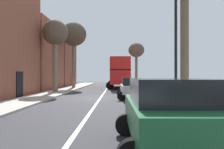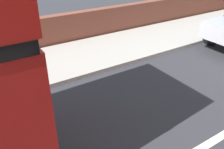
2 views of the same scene
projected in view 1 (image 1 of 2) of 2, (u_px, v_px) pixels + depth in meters
name	position (u px, v px, depth m)	size (l,w,h in m)	color
ground_plane	(100.00, 98.00, 16.55)	(84.00, 84.00, 0.00)	#333338
road_centre_line	(100.00, 98.00, 16.55)	(0.16, 54.00, 0.01)	silver
sidewalk_left	(39.00, 97.00, 16.65)	(2.60, 60.00, 0.12)	#B2ADA3
sidewalk_right	(162.00, 97.00, 16.44)	(2.60, 60.00, 0.12)	#B2ADA3
boundary_wall_right	(182.00, 91.00, 16.41)	(0.36, 54.00, 1.14)	brown
double_decker_bus	(119.00, 71.00, 29.82)	(3.61, 10.29, 4.06)	red
parked_car_silver_right_0	(132.00, 87.00, 16.12)	(2.45, 4.34, 1.61)	#B7BABF
parked_car_green_right_2	(168.00, 110.00, 5.00)	(2.52, 3.92, 1.73)	#1E6038
street_tree_left_0	(74.00, 35.00, 28.98)	(3.50, 3.50, 9.03)	#7A6B56
street_tree_left_2	(55.00, 35.00, 21.33)	(2.57, 2.57, 7.35)	#7A6B56
street_tree_right_5	(136.00, 51.00, 39.21)	(2.97, 2.97, 7.77)	brown
lamppost_right	(176.00, 36.00, 10.63)	(0.32, 0.32, 6.31)	black
litter_bin_right	(185.00, 95.00, 12.27)	(0.55, 0.55, 1.04)	black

